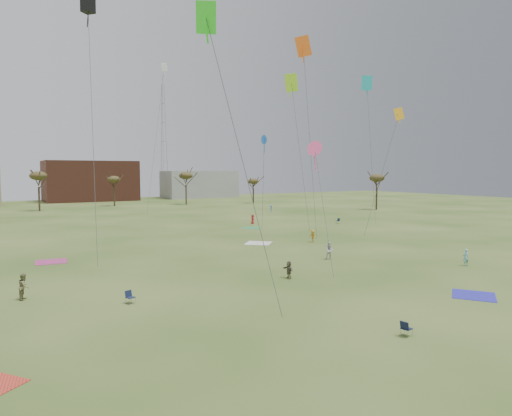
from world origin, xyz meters
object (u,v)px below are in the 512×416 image
camp_chair_left (130,300)px  camp_chair_right (338,222)px  radio_tower (163,141)px  camp_chair_center (406,332)px

camp_chair_left → camp_chair_right: bearing=13.8°
camp_chair_left → radio_tower: bearing=49.6°
radio_tower → camp_chair_right: bearing=-90.1°
camp_chair_right → radio_tower: size_ratio=0.02×
camp_chair_left → camp_chair_center: same height
camp_chair_right → radio_tower: bearing=168.3°
camp_chair_left → camp_chair_right: (43.53, 29.47, 0.00)m
camp_chair_center → camp_chair_right: bearing=-47.2°
camp_chair_center → camp_chair_right: (32.21, 43.25, 0.00)m
camp_chair_left → camp_chair_center: (11.32, -13.78, 0.00)m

